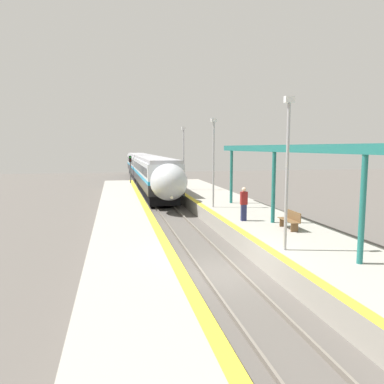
% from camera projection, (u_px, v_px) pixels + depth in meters
% --- Properties ---
extents(ground_plane, '(120.00, 120.00, 0.00)m').
position_uv_depth(ground_plane, '(220.00, 274.00, 14.35)').
color(ground_plane, '#56514C').
extents(rail_left, '(0.08, 90.00, 0.15)m').
position_uv_depth(rail_left, '(202.00, 273.00, 14.20)').
color(rail_left, slate).
rests_on(rail_left, ground_plane).
extents(rail_right, '(0.08, 90.00, 0.15)m').
position_uv_depth(rail_right, '(238.00, 270.00, 14.49)').
color(rail_right, slate).
rests_on(rail_right, ground_plane).
extents(train, '(2.86, 43.84, 3.83)m').
position_uv_depth(train, '(145.00, 168.00, 46.99)').
color(train, black).
rests_on(train, ground_plane).
extents(platform_right, '(4.65, 64.00, 0.90)m').
position_uv_depth(platform_right, '(317.00, 256.00, 15.12)').
color(platform_right, '#9E998E').
rests_on(platform_right, ground_plane).
extents(platform_left, '(3.26, 64.00, 0.90)m').
position_uv_depth(platform_left, '(132.00, 268.00, 13.62)').
color(platform_left, '#9E998E').
rests_on(platform_left, ground_plane).
extents(platform_bench, '(0.44, 1.59, 0.89)m').
position_uv_depth(platform_bench, '(290.00, 219.00, 18.04)').
color(platform_bench, brown).
rests_on(platform_bench, platform_right).
extents(person_waiting, '(0.36, 0.24, 1.81)m').
position_uv_depth(person_waiting, '(244.00, 203.00, 20.04)').
color(person_waiting, navy).
rests_on(person_waiting, platform_right).
extents(railway_signal, '(0.28, 0.28, 3.92)m').
position_uv_depth(railway_signal, '(130.00, 169.00, 41.22)').
color(railway_signal, '#59595E').
rests_on(railway_signal, ground_plane).
extents(lamppost_near, '(0.36, 0.20, 5.80)m').
position_uv_depth(lamppost_near, '(287.00, 164.00, 14.03)').
color(lamppost_near, '#9E9EA3').
rests_on(lamppost_near, platform_right).
extents(lamppost_mid, '(0.36, 0.20, 5.80)m').
position_uv_depth(lamppost_mid, '(214.00, 157.00, 24.34)').
color(lamppost_mid, '#9E9EA3').
rests_on(lamppost_mid, platform_right).
extents(lamppost_far, '(0.36, 0.20, 5.80)m').
position_uv_depth(lamppost_far, '(184.00, 154.00, 34.65)').
color(lamppost_far, '#9E9EA3').
rests_on(lamppost_far, platform_right).
extents(station_canopy, '(2.02, 17.27, 4.05)m').
position_uv_depth(station_canopy, '(285.00, 150.00, 19.32)').
color(station_canopy, '#1E6B66').
rests_on(station_canopy, platform_right).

